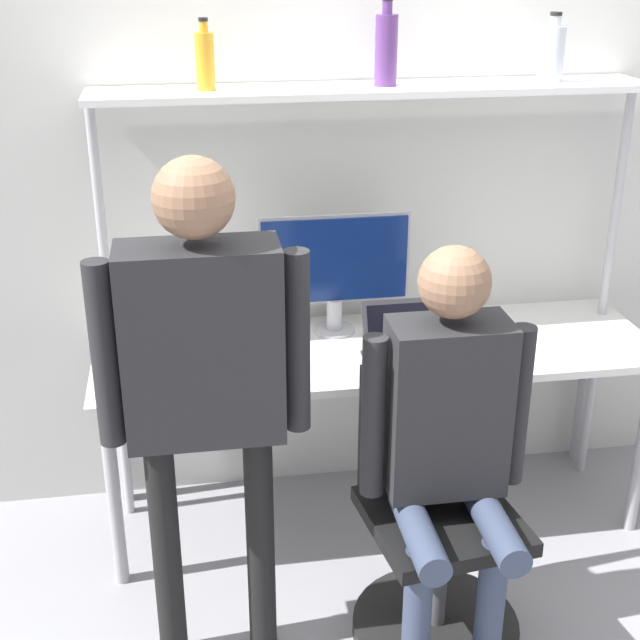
{
  "coord_description": "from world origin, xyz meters",
  "views": [
    {
      "loc": [
        -0.7,
        -2.63,
        2.19
      ],
      "look_at": [
        -0.3,
        -0.17,
        1.11
      ],
      "focal_mm": 50.0,
      "sensor_mm": 36.0,
      "label": 1
    }
  ],
  "objects_px": {
    "monitor": "(335,265)",
    "bottle_amber": "(205,60)",
    "person_seated": "(449,427)",
    "person_standing": "(203,362)",
    "laptop": "(402,345)",
    "office_chair": "(434,557)",
    "bottle_purple": "(386,48)",
    "cell_phone": "(468,357)",
    "bottle_clear": "(552,52)"
  },
  "relations": [
    {
      "from": "monitor",
      "to": "bottle_amber",
      "type": "height_order",
      "value": "bottle_amber"
    },
    {
      "from": "monitor",
      "to": "person_seated",
      "type": "relative_size",
      "value": 0.42
    },
    {
      "from": "person_standing",
      "to": "laptop",
      "type": "bearing_deg",
      "value": 36.61
    },
    {
      "from": "office_chair",
      "to": "bottle_amber",
      "type": "xyz_separation_m",
      "value": [
        -0.64,
        0.84,
        1.5
      ]
    },
    {
      "from": "person_seated",
      "to": "bottle_purple",
      "type": "relative_size",
      "value": 4.6
    },
    {
      "from": "person_seated",
      "to": "bottle_amber",
      "type": "distance_m",
      "value": 1.47
    },
    {
      "from": "laptop",
      "to": "cell_phone",
      "type": "bearing_deg",
      "value": -7.2
    },
    {
      "from": "person_standing",
      "to": "bottle_purple",
      "type": "height_order",
      "value": "bottle_purple"
    },
    {
      "from": "laptop",
      "to": "bottle_clear",
      "type": "bearing_deg",
      "value": 26.13
    },
    {
      "from": "monitor",
      "to": "bottle_clear",
      "type": "relative_size",
      "value": 2.42
    },
    {
      "from": "bottle_amber",
      "to": "office_chair",
      "type": "bearing_deg",
      "value": -52.58
    },
    {
      "from": "monitor",
      "to": "person_standing",
      "type": "bearing_deg",
      "value": -122.47
    },
    {
      "from": "bottle_purple",
      "to": "bottle_amber",
      "type": "relative_size",
      "value": 1.26
    },
    {
      "from": "cell_phone",
      "to": "office_chair",
      "type": "relative_size",
      "value": 0.16
    },
    {
      "from": "person_standing",
      "to": "bottle_amber",
      "type": "distance_m",
      "value": 1.11
    },
    {
      "from": "office_chair",
      "to": "monitor",
      "type": "bearing_deg",
      "value": 102.83
    },
    {
      "from": "laptop",
      "to": "person_seated",
      "type": "bearing_deg",
      "value": -90.44
    },
    {
      "from": "monitor",
      "to": "person_seated",
      "type": "distance_m",
      "value": 0.94
    },
    {
      "from": "monitor",
      "to": "bottle_purple",
      "type": "height_order",
      "value": "bottle_purple"
    },
    {
      "from": "laptop",
      "to": "bottle_purple",
      "type": "bearing_deg",
      "value": 94.88
    },
    {
      "from": "monitor",
      "to": "bottle_purple",
      "type": "distance_m",
      "value": 0.81
    },
    {
      "from": "laptop",
      "to": "bottle_amber",
      "type": "xyz_separation_m",
      "value": [
        -0.65,
        0.29,
        0.98
      ]
    },
    {
      "from": "person_seated",
      "to": "person_standing",
      "type": "bearing_deg",
      "value": 175.4
    },
    {
      "from": "office_chair",
      "to": "person_standing",
      "type": "relative_size",
      "value": 0.57
    },
    {
      "from": "monitor",
      "to": "bottle_purple",
      "type": "xyz_separation_m",
      "value": [
        0.18,
        -0.0,
        0.79
      ]
    },
    {
      "from": "bottle_purple",
      "to": "bottle_clear",
      "type": "distance_m",
      "value": 0.61
    },
    {
      "from": "bottle_amber",
      "to": "bottle_clear",
      "type": "distance_m",
      "value": 1.24
    },
    {
      "from": "monitor",
      "to": "bottle_purple",
      "type": "bearing_deg",
      "value": -0.13
    },
    {
      "from": "person_seated",
      "to": "bottle_clear",
      "type": "bearing_deg",
      "value": 56.34
    },
    {
      "from": "monitor",
      "to": "bottle_clear",
      "type": "xyz_separation_m",
      "value": [
        0.79,
        -0.0,
        0.77
      ]
    },
    {
      "from": "cell_phone",
      "to": "office_chair",
      "type": "bearing_deg",
      "value": -115.82
    },
    {
      "from": "monitor",
      "to": "bottle_amber",
      "type": "relative_size",
      "value": 2.44
    },
    {
      "from": "cell_phone",
      "to": "bottle_amber",
      "type": "xyz_separation_m",
      "value": [
        -0.89,
        0.32,
        1.03
      ]
    },
    {
      "from": "monitor",
      "to": "laptop",
      "type": "bearing_deg",
      "value": -55.08
    },
    {
      "from": "bottle_clear",
      "to": "cell_phone",
      "type": "bearing_deg",
      "value": -137.37
    },
    {
      "from": "monitor",
      "to": "person_standing",
      "type": "distance_m",
      "value": 0.99
    },
    {
      "from": "office_chair",
      "to": "bottle_clear",
      "type": "xyz_separation_m",
      "value": [
        0.6,
        0.84,
        1.5
      ]
    },
    {
      "from": "office_chair",
      "to": "person_seated",
      "type": "relative_size",
      "value": 0.68
    },
    {
      "from": "bottle_amber",
      "to": "bottle_clear",
      "type": "bearing_deg",
      "value": 0.0
    },
    {
      "from": "cell_phone",
      "to": "bottle_purple",
      "type": "height_order",
      "value": "bottle_purple"
    },
    {
      "from": "person_standing",
      "to": "bottle_clear",
      "type": "distance_m",
      "value": 1.72
    },
    {
      "from": "monitor",
      "to": "office_chair",
      "type": "bearing_deg",
      "value": -77.17
    },
    {
      "from": "bottle_clear",
      "to": "person_seated",
      "type": "bearing_deg",
      "value": -123.66
    },
    {
      "from": "cell_phone",
      "to": "person_standing",
      "type": "height_order",
      "value": "person_standing"
    },
    {
      "from": "monitor",
      "to": "person_standing",
      "type": "height_order",
      "value": "person_standing"
    },
    {
      "from": "person_seated",
      "to": "person_standing",
      "type": "distance_m",
      "value": 0.77
    },
    {
      "from": "laptop",
      "to": "person_seated",
      "type": "relative_size",
      "value": 0.2
    },
    {
      "from": "bottle_amber",
      "to": "person_standing",
      "type": "bearing_deg",
      "value": -95.36
    },
    {
      "from": "laptop",
      "to": "cell_phone",
      "type": "xyz_separation_m",
      "value": [
        0.24,
        -0.03,
        -0.05
      ]
    },
    {
      "from": "cell_phone",
      "to": "bottle_clear",
      "type": "bearing_deg",
      "value": 42.63
    }
  ]
}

